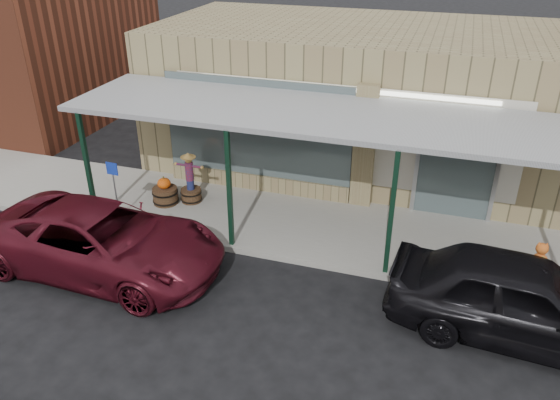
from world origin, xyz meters
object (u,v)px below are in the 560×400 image
(barrel_scarecrow, at_px, (190,185))
(car_maroon, at_px, (103,240))
(barrel_pumpkin, at_px, (165,194))
(handicap_sign, at_px, (114,183))
(parked_sedan, at_px, (523,300))

(barrel_scarecrow, relative_size, car_maroon, 0.26)
(barrel_pumpkin, bearing_deg, handicap_sign, -123.49)
(barrel_scarecrow, bearing_deg, handicap_sign, -146.17)
(barrel_pumpkin, distance_m, parked_sedan, 9.01)
(parked_sedan, xyz_separation_m, car_maroon, (-8.54, -0.50, -0.08))
(handicap_sign, xyz_separation_m, car_maroon, (0.85, -1.85, -0.40))
(car_maroon, bearing_deg, parked_sedan, -84.76)
(barrel_scarecrow, xyz_separation_m, barrel_pumpkin, (-0.61, -0.31, -0.20))
(handicap_sign, height_order, parked_sedan, handicap_sign)
(barrel_pumpkin, bearing_deg, car_maroon, -87.68)
(barrel_pumpkin, xyz_separation_m, parked_sedan, (8.66, -2.45, 0.40))
(parked_sedan, bearing_deg, barrel_scarecrow, 75.46)
(handicap_sign, xyz_separation_m, parked_sedan, (9.40, -1.35, -0.32))
(barrel_scarecrow, distance_m, car_maroon, 3.30)
(handicap_sign, bearing_deg, car_maroon, -61.80)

